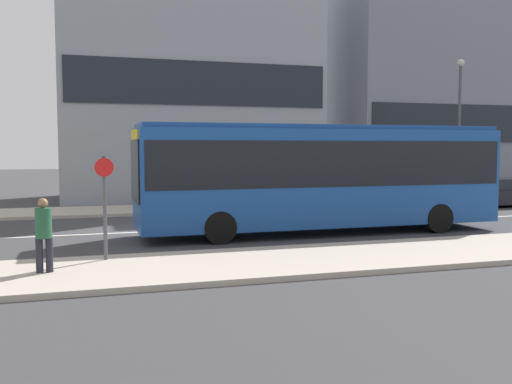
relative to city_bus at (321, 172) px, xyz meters
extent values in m
plane|color=#3A3A3D|center=(-5.03, 1.91, -2.01)|extent=(120.00, 120.00, 0.00)
cube|color=#B2A899|center=(-5.03, -4.34, -1.94)|extent=(44.00, 3.50, 0.13)
cube|color=#B2A899|center=(-5.03, 8.16, -1.94)|extent=(44.00, 3.50, 0.13)
cube|color=silver|center=(-5.03, 1.91, -2.00)|extent=(41.80, 0.16, 0.01)
cube|color=#9EA3A8|center=(-1.54, 14.80, 8.93)|extent=(13.76, 6.77, 21.86)
cube|color=#1E232D|center=(-1.54, 11.38, 4.01)|extent=(13.21, 0.08, 2.20)
cube|color=gray|center=(14.97, 14.51, 5.65)|extent=(14.38, 6.19, 15.31)
cube|color=#1E232D|center=(14.97, 11.38, 2.20)|extent=(13.81, 0.08, 2.20)
cube|color=#194793|center=(0.01, 0.00, -0.17)|extent=(11.86, 2.49, 3.04)
cube|color=black|center=(0.01, 0.00, 0.28)|extent=(11.62, 2.52, 1.40)
cube|color=#194793|center=(0.01, 0.00, 1.42)|extent=(11.68, 2.29, 0.14)
cube|color=black|center=(-5.94, 0.00, 0.10)|extent=(0.05, 2.19, 1.83)
cube|color=yellow|center=(-5.94, 0.00, 1.14)|extent=(0.04, 1.74, 0.32)
cylinder|color=black|center=(-3.67, -1.13, -1.53)|extent=(0.96, 0.28, 0.96)
cylinder|color=black|center=(-3.67, 1.13, -1.53)|extent=(0.96, 0.28, 0.96)
cylinder|color=black|center=(3.69, -1.13, -1.53)|extent=(0.96, 0.28, 0.96)
cylinder|color=black|center=(3.69, 1.13, -1.53)|extent=(0.96, 0.28, 0.96)
cube|color=navy|center=(6.32, 5.15, -1.52)|extent=(4.65, 1.82, 0.68)
cube|color=#21262B|center=(6.18, 5.15, -0.96)|extent=(2.56, 1.60, 0.44)
cylinder|color=black|center=(7.76, 4.33, -1.71)|extent=(0.60, 0.18, 0.60)
cylinder|color=black|center=(7.76, 5.96, -1.71)|extent=(0.60, 0.18, 0.60)
cylinder|color=black|center=(4.87, 4.33, -1.71)|extent=(0.60, 0.18, 0.60)
cylinder|color=black|center=(4.87, 5.96, -1.71)|extent=(0.60, 0.18, 0.60)
cube|color=black|center=(11.78, 5.28, -1.52)|extent=(4.25, 1.80, 0.68)
cube|color=#21262B|center=(11.65, 5.28, -0.93)|extent=(2.34, 1.59, 0.50)
cylinder|color=black|center=(10.46, 4.47, -1.71)|extent=(0.60, 0.18, 0.60)
cylinder|color=black|center=(10.46, 6.10, -1.71)|extent=(0.60, 0.18, 0.60)
cylinder|color=#23232D|center=(-8.17, -4.24, -1.51)|extent=(0.15, 0.15, 0.74)
cylinder|color=#23232D|center=(-8.37, -4.23, -1.51)|extent=(0.15, 0.15, 0.74)
cylinder|color=#235638|center=(-8.27, -4.24, -0.82)|extent=(0.34, 0.34, 0.64)
sphere|color=#936B4C|center=(-8.27, -4.24, -0.39)|extent=(0.21, 0.21, 0.21)
cylinder|color=#4C4C51|center=(-6.96, -3.18, -0.64)|extent=(0.09, 0.09, 2.46)
cylinder|color=red|center=(-6.96, -3.24, 0.32)|extent=(0.44, 0.03, 0.44)
cylinder|color=#4C4C51|center=(10.63, 7.20, 1.49)|extent=(0.14, 0.14, 6.73)
sphere|color=silver|center=(10.63, 7.20, 4.96)|extent=(0.36, 0.36, 0.36)
camera|label=1|loc=(-7.53, -17.02, 0.78)|focal=40.00mm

